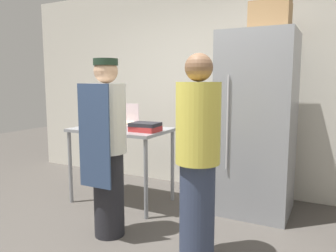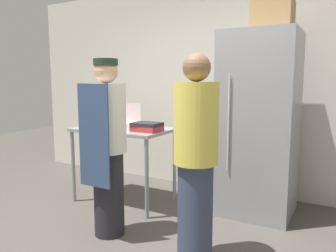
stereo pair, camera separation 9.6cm
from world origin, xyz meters
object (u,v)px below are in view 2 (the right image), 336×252
object	(u,v)px
cardboard_storage_box	(273,16)
blender_pitcher	(116,114)
person_customer	(196,158)
refrigerator	(258,125)
person_baker	(107,146)
donut_box	(127,123)
binder_stack	(147,127)

from	to	relation	value
cardboard_storage_box	blender_pitcher	bearing A→B (deg)	-171.10
cardboard_storage_box	person_customer	distance (m)	1.81
refrigerator	blender_pitcher	distance (m)	1.75
person_baker	cardboard_storage_box	bearing A→B (deg)	46.47
donut_box	person_baker	world-z (taller)	person_baker
donut_box	cardboard_storage_box	xyz separation A→B (m)	(1.58, 0.39, 1.17)
binder_stack	person_baker	bearing A→B (deg)	-88.27
refrigerator	person_customer	bearing A→B (deg)	-98.48
refrigerator	donut_box	size ratio (longest dim) A/B	6.91
binder_stack	person_customer	size ratio (longest dim) A/B	0.19
cardboard_storage_box	person_baker	distance (m)	2.13
binder_stack	cardboard_storage_box	xyz separation A→B (m)	(1.20, 0.53, 1.17)
donut_box	blender_pitcher	distance (m)	0.29
refrigerator	donut_box	distance (m)	1.52
cardboard_storage_box	refrigerator	bearing A→B (deg)	-168.44
donut_box	cardboard_storage_box	world-z (taller)	cardboard_storage_box
donut_box	binder_stack	size ratio (longest dim) A/B	0.91
refrigerator	cardboard_storage_box	xyz separation A→B (m)	(0.10, 0.02, 1.13)
donut_box	person_customer	world-z (taller)	person_customer
binder_stack	person_baker	size ratio (longest dim) A/B	0.19
binder_stack	cardboard_storage_box	world-z (taller)	cardboard_storage_box
blender_pitcher	cardboard_storage_box	size ratio (longest dim) A/B	0.76
blender_pitcher	person_customer	size ratio (longest dim) A/B	0.19
person_customer	donut_box	bearing A→B (deg)	146.21
donut_box	person_baker	bearing A→B (deg)	-65.18
cardboard_storage_box	person_customer	size ratio (longest dim) A/B	0.25
refrigerator	blender_pitcher	size ratio (longest dim) A/B	6.39
binder_stack	refrigerator	bearing A→B (deg)	24.90
blender_pitcher	binder_stack	xyz separation A→B (m)	(0.63, -0.25, -0.09)
binder_stack	person_customer	bearing A→B (deg)	-38.21
donut_box	binder_stack	bearing A→B (deg)	-20.68
cardboard_storage_box	person_customer	bearing A→B (deg)	-102.69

